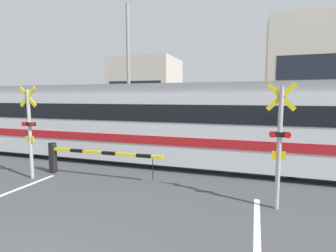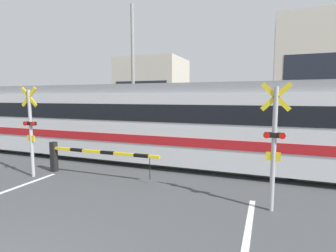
# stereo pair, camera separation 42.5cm
# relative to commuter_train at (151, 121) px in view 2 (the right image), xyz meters

# --- Properties ---
(rail_track_near) EXTENTS (50.00, 0.10, 0.08)m
(rail_track_near) POSITION_rel_commuter_train_xyz_m (0.97, -0.72, -1.70)
(rail_track_near) COLOR #5B564C
(rail_track_near) RESTS_ON ground_plane
(rail_track_far) EXTENTS (50.00, 0.10, 0.08)m
(rail_track_far) POSITION_rel_commuter_train_xyz_m (0.97, 0.72, -1.70)
(rail_track_far) COLOR #5B564C
(rail_track_far) RESTS_ON ground_plane
(commuter_train) EXTENTS (17.66, 2.79, 3.25)m
(commuter_train) POSITION_rel_commuter_train_xyz_m (0.00, 0.00, 0.00)
(commuter_train) COLOR silver
(commuter_train) RESTS_ON ground_plane
(crossing_barrier_near) EXTENTS (4.33, 0.20, 1.10)m
(crossing_barrier_near) POSITION_rel_commuter_train_xyz_m (-1.49, -2.75, -1.01)
(crossing_barrier_near) COLOR black
(crossing_barrier_near) RESTS_ON ground_plane
(crossing_barrier_far) EXTENTS (4.33, 0.20, 1.10)m
(crossing_barrier_far) POSITION_rel_commuter_train_xyz_m (3.44, 2.69, -1.01)
(crossing_barrier_far) COLOR black
(crossing_barrier_far) RESTS_ON ground_plane
(crossing_signal_left) EXTENTS (0.68, 0.15, 3.09)m
(crossing_signal_left) POSITION_rel_commuter_train_xyz_m (-2.87, -3.51, -0.04)
(crossing_signal_left) COLOR #B2B2B7
(crossing_signal_left) RESTS_ON ground_plane
(crossing_signal_right) EXTENTS (0.68, 0.15, 3.09)m
(crossing_signal_right) POSITION_rel_commuter_train_xyz_m (4.81, -3.51, -0.04)
(crossing_signal_right) COLOR #B2B2B7
(crossing_signal_right) RESTS_ON ground_plane
(pedestrian) EXTENTS (0.38, 0.22, 1.61)m
(pedestrian) POSITION_rel_commuter_train_xyz_m (2.32, 5.58, -0.82)
(pedestrian) COLOR #23232D
(pedestrian) RESTS_ON ground_plane
(building_left_of_street) EXTENTS (5.95, 5.26, 6.39)m
(building_left_of_street) POSITION_rel_commuter_train_xyz_m (-5.99, 13.53, 1.46)
(building_left_of_street) COLOR beige
(building_left_of_street) RESTS_ON ground_plane
(building_right_of_street) EXTENTS (7.67, 5.26, 8.85)m
(building_right_of_street) POSITION_rel_commuter_train_xyz_m (8.80, 13.53, 2.68)
(building_right_of_street) COLOR beige
(building_right_of_street) RESTS_ON ground_plane
(utility_pole_streetside) EXTENTS (0.22, 0.22, 8.59)m
(utility_pole_streetside) POSITION_rel_commuter_train_xyz_m (-3.62, 5.19, 2.56)
(utility_pole_streetside) COLOR gray
(utility_pole_streetside) RESTS_ON ground_plane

